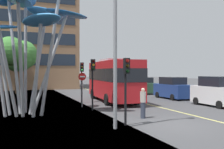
{
  "coord_description": "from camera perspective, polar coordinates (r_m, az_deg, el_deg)",
  "views": [
    {
      "loc": [
        -7.63,
        -11.41,
        2.74
      ],
      "look_at": [
        -0.21,
        8.65,
        2.5
      ],
      "focal_mm": 42.11,
      "sensor_mm": 36.0,
      "label": 1
    }
  ],
  "objects": [
    {
      "name": "red_bus",
      "position": [
        24.04,
        0.23,
        -0.83
      ],
      "size": [
        3.34,
        9.83,
        3.89
      ],
      "color": "red",
      "rests_on": "ground"
    },
    {
      "name": "traffic_light_kerb_near",
      "position": [
        13.27,
        3.12,
        -0.45
      ],
      "size": [
        0.28,
        0.42,
        3.42
      ],
      "color": "black",
      "rests_on": "ground"
    },
    {
      "name": "car_side_street",
      "position": [
        33.13,
        6.65,
        -2.45
      ],
      "size": [
        2.08,
        4.51,
        2.01
      ],
      "color": "#2D5138",
      "rests_on": "ground"
    },
    {
      "name": "car_parked_far",
      "position": [
        27.26,
        13.02,
        -2.97
      ],
      "size": [
        2.06,
        4.55,
        2.18
      ],
      "color": "navy",
      "rests_on": "ground"
    },
    {
      "name": "no_entry_sign",
      "position": [
        20.34,
        -6.49,
        -2.11
      ],
      "size": [
        0.6,
        0.12,
        2.65
      ],
      "color": "gray",
      "rests_on": "ground"
    },
    {
      "name": "car_parked_mid",
      "position": [
        22.42,
        21.7,
        -3.6
      ],
      "size": [
        1.98,
        4.28,
        2.36
      ],
      "color": "silver",
      "rests_on": "ground"
    },
    {
      "name": "leaf_sculpture",
      "position": [
        17.74,
        -18.78,
        13.52
      ],
      "size": [
        8.24,
        8.36,
        8.89
      ],
      "color": "#9EA0A5",
      "rests_on": "ground"
    },
    {
      "name": "pedestrian",
      "position": [
        15.56,
        6.75,
        -6.16
      ],
      "size": [
        0.34,
        0.34,
        1.78
      ],
      "color": "#2D3342",
      "rests_on": "ground"
    },
    {
      "name": "tree_pavement_near",
      "position": [
        35.45,
        -19.81,
        4.06
      ],
      "size": [
        5.18,
        5.45,
        7.01
      ],
      "color": "brown",
      "rests_on": "ground"
    },
    {
      "name": "backdrop_building",
      "position": [
        46.89,
        -22.92,
        8.73
      ],
      "size": [
        23.14,
        12.32,
        18.75
      ],
      "color": "#936B4C",
      "rests_on": "ground"
    },
    {
      "name": "street_lamp",
      "position": [
        12.94,
        2.1,
        12.91
      ],
      "size": [
        1.67,
        0.44,
        8.77
      ],
      "color": "gray",
      "rests_on": "ground"
    },
    {
      "name": "traffic_light_island_mid",
      "position": [
        23.07,
        -6.57,
        0.19
      ],
      "size": [
        0.28,
        0.42,
        3.53
      ],
      "color": "black",
      "rests_on": "ground"
    },
    {
      "name": "ground",
      "position": [
        13.67,
        11.18,
        -11.14
      ],
      "size": [
        120.0,
        240.0,
        0.1
      ],
      "color": "#424244"
    },
    {
      "name": "traffic_light_kerb_far",
      "position": [
        18.41,
        -4.18,
        0.24
      ],
      "size": [
        0.28,
        0.42,
        3.6
      ],
      "color": "black",
      "rests_on": "ground"
    },
    {
      "name": "tree_pavement_far",
      "position": [
        41.2,
        -21.26,
        3.87
      ],
      "size": [
        4.46,
        4.32,
        7.35
      ],
      "color": "brown",
      "rests_on": "ground"
    }
  ]
}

